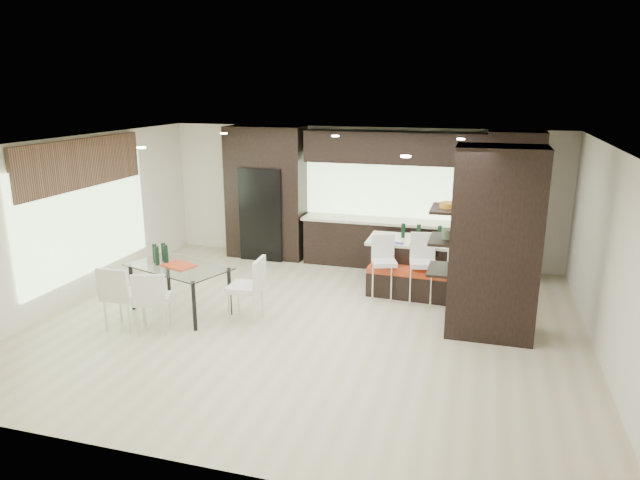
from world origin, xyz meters
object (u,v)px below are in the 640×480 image
(chair_end, at_px, (246,292))
(stool_right, at_px, (462,277))
(stool_left, at_px, (384,274))
(kitchen_island, at_px, (427,264))
(chair_near, at_px, (153,303))
(stool_mid, at_px, (422,276))
(bench, at_px, (408,282))
(dining_table, at_px, (180,289))
(chair_far, at_px, (123,299))
(floor_vase, at_px, (470,282))

(chair_end, bearing_deg, stool_right, -68.65)
(stool_left, height_order, chair_end, chair_end)
(kitchen_island, bearing_deg, chair_near, -140.83)
(stool_left, xyz_separation_m, stool_right, (1.27, -0.03, 0.07))
(stool_mid, bearing_deg, bench, 127.78)
(stool_mid, relative_size, dining_table, 0.59)
(stool_left, height_order, dining_table, stool_left)
(kitchen_island, distance_m, stool_left, 0.97)
(dining_table, relative_size, chair_far, 1.76)
(stool_left, relative_size, dining_table, 0.55)
(chair_near, height_order, chair_end, chair_end)
(chair_near, relative_size, chair_far, 0.96)
(kitchen_island, bearing_deg, stool_left, -131.30)
(dining_table, distance_m, chair_end, 1.12)
(stool_mid, relative_size, chair_end, 1.02)
(stool_left, bearing_deg, chair_near, -162.21)
(stool_left, distance_m, floor_vase, 1.52)
(stool_right, height_order, chair_end, stool_right)
(stool_left, relative_size, stool_mid, 0.93)
(chair_near, bearing_deg, stool_right, 8.59)
(bench, bearing_deg, stool_right, -12.59)
(dining_table, bearing_deg, kitchen_island, 50.70)
(stool_right, bearing_deg, stool_left, 168.07)
(stool_right, bearing_deg, stool_mid, 167.84)
(floor_vase, height_order, dining_table, floor_vase)
(dining_table, height_order, chair_end, chair_end)
(kitchen_island, distance_m, bench, 0.60)
(floor_vase, xyz_separation_m, chair_end, (-3.26, -0.95, -0.16))
(chair_near, bearing_deg, chair_far, 161.99)
(stool_mid, distance_m, stool_right, 0.64)
(bench, bearing_deg, kitchen_island, 67.07)
(stool_mid, xyz_separation_m, floor_vase, (0.77, -0.53, 0.15))
(chair_far, xyz_separation_m, chair_end, (1.62, 0.77, 0.01))
(bench, xyz_separation_m, floor_vase, (1.02, -0.76, 0.35))
(stool_left, distance_m, chair_near, 3.73)
(stool_right, relative_size, bench, 0.75)
(dining_table, bearing_deg, chair_near, -71.04)
(stool_right, relative_size, chair_end, 1.11)
(chair_far, bearing_deg, stool_right, 22.70)
(stool_mid, relative_size, stool_right, 0.92)
(bench, height_order, floor_vase, floor_vase)
(stool_left, height_order, stool_right, stool_right)
(floor_vase, relative_size, chair_far, 1.36)
(chair_end, bearing_deg, dining_table, 86.26)
(chair_near, height_order, chair_far, chair_far)
(floor_vase, bearing_deg, bench, 143.41)
(bench, height_order, chair_end, chair_end)
(kitchen_island, xyz_separation_m, stool_right, (0.64, -0.77, 0.08))
(stool_mid, xyz_separation_m, chair_end, (-2.49, -1.48, -0.01))
(stool_left, bearing_deg, stool_right, -20.85)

